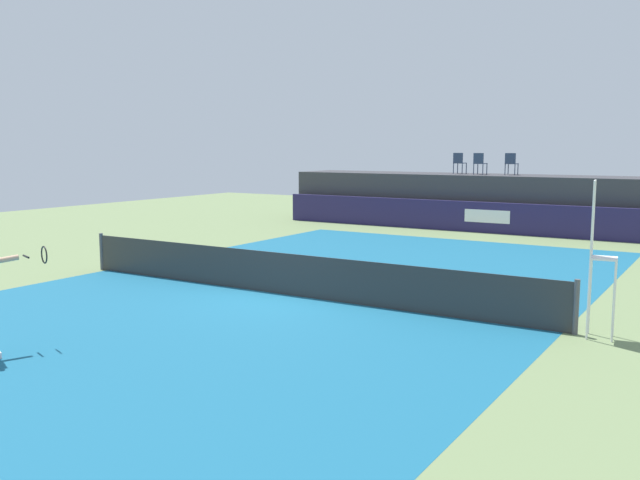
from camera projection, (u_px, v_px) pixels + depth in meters
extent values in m
plane|color=#6B7F51|center=(354.00, 274.00, 18.02)|extent=(48.00, 48.00, 0.00)
cube|color=#16597A|center=(289.00, 295.00, 15.49)|extent=(12.00, 22.00, 0.00)
cube|color=#231E4C|center=(485.00, 217.00, 26.77)|extent=(18.00, 0.20, 1.20)
cube|color=white|center=(487.00, 216.00, 26.60)|extent=(1.80, 0.02, 0.50)
cube|color=#38383D|center=(499.00, 202.00, 28.21)|extent=(18.00, 2.80, 2.20)
cylinder|color=#2D3D56|center=(466.00, 169.00, 29.25)|extent=(0.04, 0.04, 0.44)
cylinder|color=#2D3D56|center=(458.00, 168.00, 29.49)|extent=(0.04, 0.04, 0.44)
cylinder|color=#2D3D56|center=(462.00, 169.00, 28.93)|extent=(0.04, 0.04, 0.44)
cylinder|color=#2D3D56|center=(453.00, 169.00, 29.17)|extent=(0.04, 0.04, 0.44)
cube|color=#2D3D56|center=(460.00, 163.00, 29.18)|extent=(0.48, 0.48, 0.03)
cube|color=#2D3D56|center=(458.00, 158.00, 28.99)|extent=(0.44, 0.06, 0.42)
cylinder|color=#2D3D56|center=(487.00, 169.00, 28.36)|extent=(0.04, 0.04, 0.44)
cylinder|color=#2D3D56|center=(478.00, 169.00, 28.60)|extent=(0.04, 0.04, 0.44)
cylinder|color=#2D3D56|center=(483.00, 169.00, 28.04)|extent=(0.04, 0.04, 0.44)
cylinder|color=#2D3D56|center=(474.00, 169.00, 28.28)|extent=(0.04, 0.04, 0.44)
cube|color=#2D3D56|center=(480.00, 164.00, 28.29)|extent=(0.48, 0.48, 0.03)
cube|color=#2D3D56|center=(478.00, 158.00, 28.09)|extent=(0.44, 0.06, 0.42)
cylinder|color=#2D3D56|center=(518.00, 169.00, 28.08)|extent=(0.04, 0.04, 0.44)
cylinder|color=#2D3D56|center=(508.00, 169.00, 28.29)|extent=(0.04, 0.04, 0.44)
cylinder|color=#2D3D56|center=(515.00, 170.00, 27.74)|extent=(0.04, 0.04, 0.44)
cylinder|color=#2D3D56|center=(505.00, 170.00, 27.96)|extent=(0.04, 0.04, 0.44)
cube|color=#2D3D56|center=(512.00, 164.00, 27.99)|extent=(0.45, 0.45, 0.03)
cube|color=#2D3D56|center=(510.00, 158.00, 27.78)|extent=(0.44, 0.03, 0.42)
cylinder|color=white|center=(614.00, 302.00, 11.67)|extent=(0.04, 0.04, 1.40)
cylinder|color=white|center=(615.00, 297.00, 12.03)|extent=(0.04, 0.04, 1.40)
cylinder|color=white|center=(588.00, 300.00, 11.84)|extent=(0.04, 0.04, 1.40)
cylinder|color=white|center=(590.00, 295.00, 12.20)|extent=(0.04, 0.04, 1.40)
cube|color=white|center=(604.00, 258.00, 11.84)|extent=(0.49, 0.49, 0.03)
cube|color=white|center=(593.00, 219.00, 11.83)|extent=(0.08, 0.44, 1.33)
cube|color=#2D2D2D|center=(289.00, 274.00, 15.43)|extent=(12.40, 0.02, 0.95)
cylinder|color=#4C4C51|center=(102.00, 251.00, 18.68)|extent=(0.10, 0.10, 1.00)
cylinder|color=#4C4C51|center=(576.00, 307.00, 12.18)|extent=(0.10, 0.10, 1.00)
cylinder|color=black|center=(26.00, 257.00, 11.29)|extent=(0.29, 0.13, 0.03)
torus|color=black|center=(44.00, 255.00, 11.47)|extent=(0.29, 0.13, 0.30)
sphere|color=#D8EA33|center=(445.00, 270.00, 18.41)|extent=(0.07, 0.07, 0.07)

